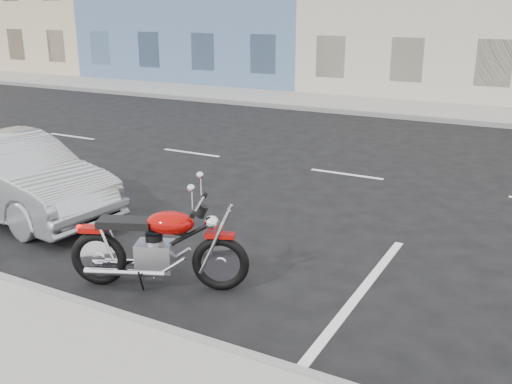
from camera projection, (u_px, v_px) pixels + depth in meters
ground at (443, 188)px, 11.20m from camera, size 120.00×120.00×0.00m
sidewalk_far at (351, 104)px, 20.74m from camera, size 80.00×3.40×0.15m
curb_far at (334, 111)px, 19.31m from camera, size 80.00×0.12×0.16m
motorcycle at (223, 252)px, 6.95m from camera, size 2.12×1.09×1.13m
sedan_silver at (13, 176)px, 9.55m from camera, size 4.23×1.89×1.35m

